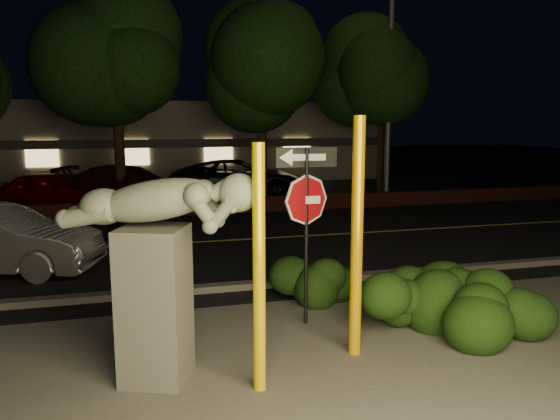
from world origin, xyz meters
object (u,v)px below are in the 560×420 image
at_px(streetlight, 387,33).
at_px(parked_car_dark, 238,178).
at_px(yellow_pole_left, 259,271).
at_px(yellow_pole_right, 357,239).
at_px(signpost, 307,200).
at_px(sculpture, 157,255).
at_px(parked_car_red, 53,190).
at_px(parked_car_darkred, 130,186).

bearing_deg(streetlight, parked_car_dark, 124.20).
distance_m(yellow_pole_left, yellow_pole_right, 1.57).
height_order(yellow_pole_right, streetlight, streetlight).
xyz_separation_m(signpost, sculpture, (-2.21, -1.26, -0.37)).
bearing_deg(parked_car_red, yellow_pole_right, -146.94).
bearing_deg(yellow_pole_right, parked_car_dark, 84.88).
distance_m(streetlight, parked_car_dark, 7.93).
relative_size(sculpture, parked_car_darkred, 0.49).
xyz_separation_m(yellow_pole_right, sculpture, (-2.51, -0.07, -0.03)).
height_order(yellow_pole_left, sculpture, yellow_pole_left).
bearing_deg(streetlight, yellow_pole_right, -141.50).
bearing_deg(yellow_pole_left, parked_car_dark, 80.04).
distance_m(signpost, parked_car_dark, 14.31).
relative_size(yellow_pole_left, parked_car_red, 0.72).
height_order(sculpture, parked_car_dark, sculpture).
relative_size(sculpture, streetlight, 0.24).
height_order(signpost, parked_car_red, signpost).
bearing_deg(parked_car_darkred, parked_car_dark, -55.33).
distance_m(yellow_pole_left, streetlight, 15.84).
bearing_deg(yellow_pole_left, streetlight, 59.12).
distance_m(yellow_pole_right, parked_car_darkred, 14.39).
xyz_separation_m(yellow_pole_left, streetlight, (7.75, 12.96, 4.76)).
bearing_deg(yellow_pole_left, signpost, 58.01).
height_order(yellow_pole_left, parked_car_dark, yellow_pole_left).
xyz_separation_m(sculpture, parked_car_darkred, (-0.35, 14.14, -0.80)).
relative_size(streetlight, parked_car_dark, 1.90).
bearing_deg(parked_car_red, streetlight, -85.81).
xyz_separation_m(yellow_pole_left, parked_car_red, (-4.01, 14.50, -0.74)).
xyz_separation_m(signpost, streetlight, (6.62, 11.14, 4.27)).
relative_size(yellow_pole_right, streetlight, 0.30).
height_order(yellow_pole_right, parked_car_darkred, yellow_pole_right).
height_order(yellow_pole_left, signpost, yellow_pole_left).
relative_size(signpost, parked_car_dark, 0.49).
bearing_deg(signpost, sculpture, -148.03).
distance_m(yellow_pole_left, parked_car_dark, 16.24).
bearing_deg(parked_car_dark, streetlight, -108.54).
bearing_deg(parked_car_darkred, parked_car_red, 112.06).
bearing_deg(parked_car_dark, parked_car_darkred, 119.80).
bearing_deg(parked_car_red, parked_car_darkred, -74.05).
relative_size(yellow_pole_right, signpost, 1.17).
relative_size(yellow_pole_right, parked_car_dark, 0.57).
height_order(signpost, streetlight, streetlight).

